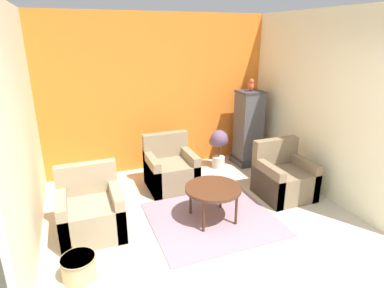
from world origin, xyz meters
name	(u,v)px	position (x,y,z in m)	size (l,w,h in m)	color
ground_plane	(249,281)	(0.00, 0.00, 0.00)	(20.00, 20.00, 0.00)	beige
wall_back_accent	(159,94)	(0.00, 3.29, 1.38)	(4.19, 0.06, 2.75)	orange
wall_left	(20,131)	(-2.06, 1.63, 1.38)	(0.06, 3.26, 2.75)	beige
wall_right	(316,103)	(2.06, 1.63, 1.38)	(0.06, 3.26, 2.75)	beige
area_rug	(212,219)	(0.13, 1.19, 0.01)	(1.66, 1.50, 0.01)	gray
coffee_table	(213,190)	(0.13, 1.19, 0.44)	(0.75, 0.75, 0.49)	#472819
armchair_left	(91,213)	(-1.42, 1.46, 0.29)	(0.75, 0.73, 0.85)	#9E896B
armchair_right	(283,178)	(1.43, 1.43, 0.29)	(0.75, 0.73, 0.85)	#7A664C
armchair_middle	(171,170)	(-0.10, 2.35, 0.29)	(0.75, 0.73, 0.85)	#8E7A5B
birdcage	(248,129)	(1.60, 2.81, 0.68)	(0.51, 0.51, 1.41)	#353539
parrot	(251,85)	(1.60, 2.81, 1.51)	(0.10, 0.19, 0.23)	#D14C2D
potted_plant	(219,144)	(0.98, 2.80, 0.46)	(0.35, 0.32, 0.73)	beige
wicker_basket	(79,267)	(-1.62, 0.68, 0.14)	(0.36, 0.36, 0.25)	tan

